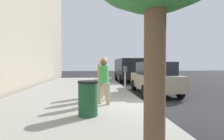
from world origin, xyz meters
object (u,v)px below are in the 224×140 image
Objects in this scene: pedestrian_at_meter at (104,74)px; trash_bin at (88,98)px; parking_meter at (125,75)px; parked_sedan_near at (154,78)px; parking_officer at (102,74)px; parked_van_far at (128,68)px; pedestrian_bystander at (104,78)px.

trash_bin is at bearing -133.43° from pedestrian_at_meter.
parking_meter is 0.32× the size of parked_sedan_near.
parking_officer is 1.74× the size of trash_bin.
parking_officer is at bearing -9.55° from trash_bin.
parked_van_far is (8.83, -2.97, 0.07)m from parking_officer.
parking_officer is (0.81, 0.06, -0.04)m from pedestrian_at_meter.
parking_meter is 0.80× the size of parking_officer.
trash_bin is (-2.74, 1.58, -0.51)m from parking_meter.
parking_meter is at bearing -29.91° from trash_bin.
parked_van_far is (9.64, -2.91, 0.03)m from pedestrian_at_meter.
pedestrian_bystander is at bearing -48.70° from parking_officer.
pedestrian_at_meter is 10.07m from parked_van_far.
parked_van_far reaches higher than parking_officer.
parked_sedan_near is (2.98, -2.98, -0.24)m from pedestrian_bystander.
parking_officer is 9.31m from parked_van_far.
pedestrian_at_meter reaches higher than pedestrian_bystander.
trash_bin is at bearing 141.83° from parked_sedan_near.
pedestrian_at_meter is 1.79× the size of trash_bin.
parked_van_far reaches higher than pedestrian_bystander.
parking_officer is at bearing 60.67° from parking_meter.
pedestrian_at_meter is 0.82m from parking_officer.
pedestrian_at_meter reaches higher than parked_sedan_near.
parking_officer reaches higher than trash_bin.
parking_officer reaches higher than pedestrian_bystander.
parked_van_far is (9.40, -1.95, 0.09)m from parking_meter.
parking_officer reaches higher than parking_meter.
pedestrian_at_meter is at bearing 23.81° from pedestrian_bystander.
pedestrian_at_meter is 3.54m from parked_sedan_near.
parking_meter reaches higher than trash_bin.
pedestrian_at_meter is at bearing 163.20° from parked_van_far.
parking_meter is at bearing 12.51° from parking_officer.
parked_sedan_near is (1.17, -2.97, -0.29)m from parking_officer.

